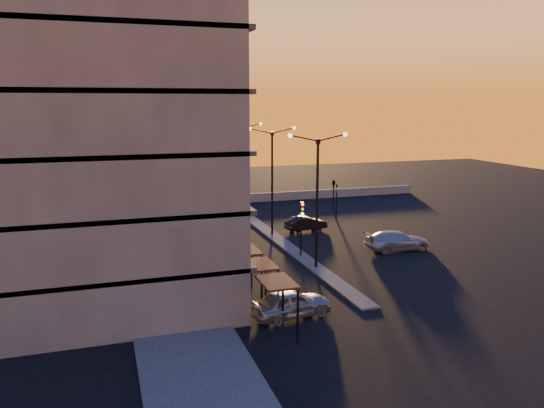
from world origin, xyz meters
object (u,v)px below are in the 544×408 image
Objects in this scene: car_sedan at (306,223)px; car_wagon at (397,241)px; streetlamp_mid at (272,172)px; traffic_light_main at (302,220)px; car_hatchback at (291,303)px.

car_wagon reaches higher than car_sedan.
car_wagon is (8.00, -7.51, -4.84)m from streetlamp_mid.
streetlamp_mid reaches higher than traffic_light_main.
car_hatchback is at bearing -104.75° from streetlamp_mid.
car_hatchback is 16.07m from car_wagon.
car_sedan is 0.75× the size of car_wagon.
streetlamp_mid reaches higher than car_sedan.
car_sedan is (3.56, 8.03, -2.25)m from traffic_light_main.
streetlamp_mid is 2.45× the size of car_sedan.
streetlamp_mid is 11.99m from car_wagon.
car_wagon is at bearing -43.20° from streetlamp_mid.
traffic_light_main reaches higher than car_hatchback.
streetlamp_mid is 2.12× the size of car_hatchback.
car_sedan is at bearing 30.99° from car_wagon.
car_hatchback is at bearing -113.98° from traffic_light_main.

